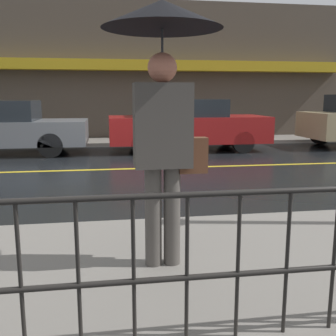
% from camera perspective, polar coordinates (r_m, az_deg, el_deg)
% --- Properties ---
extents(ground_plane, '(80.00, 80.00, 0.00)m').
position_cam_1_polar(ground_plane, '(8.58, -7.84, -0.20)').
color(ground_plane, black).
extents(sidewalk_near, '(28.00, 2.67, 0.11)m').
position_cam_1_polar(sidewalk_near, '(3.51, -6.11, -15.02)').
color(sidewalk_near, slate).
rests_on(sidewalk_near, ground_plane).
extents(sidewalk_far, '(28.00, 1.73, 0.11)m').
position_cam_1_polar(sidewalk_far, '(13.31, -8.26, 3.79)').
color(sidewalk_far, slate).
rests_on(sidewalk_far, ground_plane).
extents(lane_marking, '(25.20, 0.12, 0.01)m').
position_cam_1_polar(lane_marking, '(8.58, -7.85, -0.17)').
color(lane_marking, gold).
rests_on(lane_marking, ground_plane).
extents(building_storefront, '(28.00, 0.85, 4.83)m').
position_cam_1_polar(building_storefront, '(14.24, -8.56, 13.77)').
color(building_storefront, '#4C4238').
rests_on(building_storefront, ground_plane).
extents(railing_foreground, '(12.00, 0.04, 0.92)m').
position_cam_1_polar(railing_foreground, '(2.27, -5.04, -12.28)').
color(railing_foreground, black).
rests_on(railing_foreground, sidewalk_near).
extents(pedestrian, '(0.97, 0.97, 2.19)m').
position_cam_1_polar(pedestrian, '(3.25, -0.72, 13.88)').
color(pedestrian, '#4C4742').
rests_on(pedestrian, sidewalk_near).
extents(car_red, '(4.52, 1.77, 1.48)m').
position_cam_1_polar(car_red, '(11.42, 2.71, 6.31)').
color(car_red, maroon).
rests_on(car_red, ground_plane).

